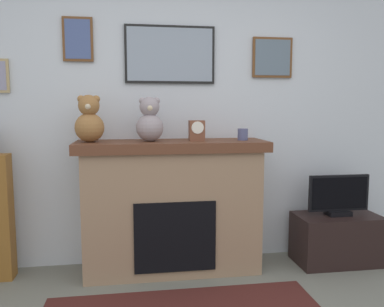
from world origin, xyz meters
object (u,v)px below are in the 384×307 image
(candle_jar, at_px, (243,134))
(mantel_clock, at_px, (197,130))
(television, at_px, (339,196))
(teddy_bear_grey, at_px, (150,121))
(teddy_bear_cream, at_px, (89,121))
(fireplace, at_px, (172,206))
(tv_stand, at_px, (337,239))

(candle_jar, bearing_deg, mantel_clock, -179.78)
(television, bearing_deg, candle_jar, 176.61)
(mantel_clock, bearing_deg, teddy_bear_grey, 179.84)
(teddy_bear_cream, bearing_deg, teddy_bear_grey, 0.00)
(television, height_order, teddy_bear_cream, teddy_bear_cream)
(fireplace, bearing_deg, television, -2.71)
(teddy_bear_grey, bearing_deg, candle_jar, 0.03)
(mantel_clock, distance_m, teddy_bear_cream, 0.85)
(tv_stand, bearing_deg, teddy_bear_grey, 178.28)
(television, height_order, mantel_clock, mantel_clock)
(tv_stand, distance_m, teddy_bear_cream, 2.33)
(tv_stand, height_order, mantel_clock, mantel_clock)
(fireplace, distance_m, tv_stand, 1.48)
(fireplace, height_order, teddy_bear_grey, teddy_bear_grey)
(tv_stand, relative_size, teddy_bear_cream, 1.96)
(tv_stand, height_order, candle_jar, candle_jar)
(teddy_bear_cream, relative_size, teddy_bear_grey, 1.04)
(mantel_clock, height_order, teddy_bear_cream, teddy_bear_cream)
(fireplace, xyz_separation_m, teddy_bear_grey, (-0.18, -0.02, 0.70))
(tv_stand, relative_size, mantel_clock, 4.36)
(fireplace, distance_m, mantel_clock, 0.65)
(television, height_order, teddy_bear_grey, teddy_bear_grey)
(television, xyz_separation_m, candle_jar, (-0.85, 0.05, 0.54))
(fireplace, relative_size, teddy_bear_grey, 4.34)
(fireplace, bearing_deg, teddy_bear_cream, -178.39)
(television, bearing_deg, mantel_clock, 177.74)
(mantel_clock, bearing_deg, candle_jar, 0.22)
(tv_stand, height_order, television, television)
(television, relative_size, mantel_clock, 3.27)
(teddy_bear_cream, bearing_deg, television, -1.37)
(television, bearing_deg, teddy_bear_cream, 178.63)
(candle_jar, bearing_deg, television, -3.39)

